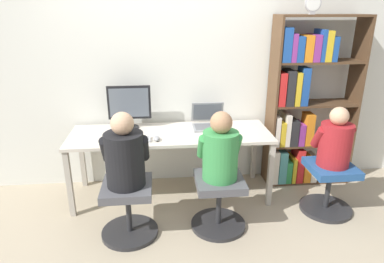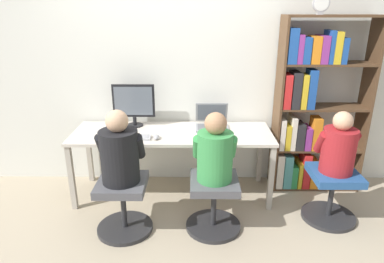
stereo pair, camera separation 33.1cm
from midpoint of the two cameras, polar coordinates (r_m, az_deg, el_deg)
name	(u,v)px [view 2 (the right image)]	position (r m, az deg, el deg)	size (l,w,h in m)	color
ground_plane	(172,211)	(3.49, -0.66, -13.12)	(14.00, 14.00, 0.00)	tan
wall_back	(173,67)	(3.72, -0.53, 10.60)	(10.00, 0.05, 2.60)	silver
desk	(172,138)	(3.50, -0.60, -1.15)	(2.03, 0.68, 0.71)	beige
desktop_monitor	(134,104)	(3.62, -7.12, 4.52)	(0.44, 0.17, 0.45)	black
laptop	(212,123)	(3.62, 5.96, 1.43)	(0.34, 0.34, 0.25)	gray
keyboard	(128,137)	(3.33, -7.88, -1.03)	(0.44, 0.13, 0.03)	#B2B2B7
computer_mouse_by_keyboard	(156,137)	(3.29, -3.11, -0.99)	(0.06, 0.11, 0.04)	#99999E
office_chair_left	(123,203)	(3.12, -8.36, -11.81)	(0.50, 0.50, 0.50)	#262628
office_chair_right	(214,201)	(3.13, 6.74, -11.56)	(0.50, 0.50, 0.50)	#262628
person_at_monitor	(119,152)	(2.89, -8.83, -3.45)	(0.40, 0.33, 0.64)	black
person_at_laptop	(215,152)	(2.91, 7.11, -3.44)	(0.38, 0.31, 0.61)	#388C47
bookshelf	(309,113)	(3.84, 21.23, 2.91)	(0.94, 0.31, 1.84)	#513823
desk_clock	(321,4)	(3.62, 23.37, 18.96)	(0.16, 0.03, 0.18)	#B2B2B7
office_chair_side	(332,193)	(3.56, 24.79, -9.31)	(0.50, 0.50, 0.50)	#262628
person_near_shelf	(339,147)	(3.38, 25.89, -2.38)	(0.36, 0.30, 0.57)	maroon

